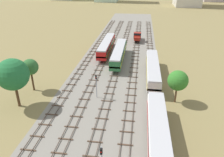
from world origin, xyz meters
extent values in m
plane|color=olive|center=(0.00, 56.00, 0.00)|extent=(480.00, 480.00, 0.00)
cube|color=gray|center=(0.00, 56.00, 0.00)|extent=(22.76, 176.00, 0.01)
cube|color=#47382D|center=(-10.10, 57.00, 0.22)|extent=(0.07, 126.00, 0.15)
cube|color=#47382D|center=(-8.66, 57.00, 0.22)|extent=(0.07, 126.00, 0.15)
cube|color=brown|center=(-9.38, 22.50, 0.07)|extent=(2.40, 0.22, 0.14)
cube|color=brown|center=(-9.38, 25.50, 0.07)|extent=(2.40, 0.22, 0.14)
cube|color=brown|center=(-9.38, 28.50, 0.07)|extent=(2.40, 0.22, 0.14)
cube|color=brown|center=(-9.38, 31.50, 0.07)|extent=(2.40, 0.22, 0.14)
cube|color=brown|center=(-9.38, 34.50, 0.07)|extent=(2.40, 0.22, 0.14)
cube|color=brown|center=(-9.38, 37.50, 0.07)|extent=(2.40, 0.22, 0.14)
cube|color=brown|center=(-9.38, 40.50, 0.07)|extent=(2.40, 0.22, 0.14)
cube|color=brown|center=(-9.38, 43.50, 0.07)|extent=(2.40, 0.22, 0.14)
cube|color=brown|center=(-9.38, 46.50, 0.07)|extent=(2.40, 0.22, 0.14)
cube|color=brown|center=(-9.38, 49.50, 0.07)|extent=(2.40, 0.22, 0.14)
cube|color=brown|center=(-9.38, 52.50, 0.07)|extent=(2.40, 0.22, 0.14)
cube|color=brown|center=(-9.38, 55.50, 0.07)|extent=(2.40, 0.22, 0.14)
cube|color=brown|center=(-9.38, 58.50, 0.07)|extent=(2.40, 0.22, 0.14)
cube|color=brown|center=(-9.38, 61.50, 0.07)|extent=(2.40, 0.22, 0.14)
cube|color=brown|center=(-9.38, 64.50, 0.07)|extent=(2.40, 0.22, 0.14)
cube|color=brown|center=(-9.38, 67.50, 0.07)|extent=(2.40, 0.22, 0.14)
cube|color=brown|center=(-9.38, 70.50, 0.07)|extent=(2.40, 0.22, 0.14)
cube|color=brown|center=(-9.38, 73.50, 0.07)|extent=(2.40, 0.22, 0.14)
cube|color=brown|center=(-9.38, 76.50, 0.07)|extent=(2.40, 0.22, 0.14)
cube|color=brown|center=(-9.38, 79.50, 0.07)|extent=(2.40, 0.22, 0.14)
cube|color=brown|center=(-9.38, 82.50, 0.07)|extent=(2.40, 0.22, 0.14)
cube|color=brown|center=(-9.38, 85.50, 0.07)|extent=(2.40, 0.22, 0.14)
cube|color=brown|center=(-9.38, 88.50, 0.07)|extent=(2.40, 0.22, 0.14)
cube|color=brown|center=(-9.38, 91.50, 0.07)|extent=(2.40, 0.22, 0.14)
cube|color=brown|center=(-9.38, 94.50, 0.07)|extent=(2.40, 0.22, 0.14)
cube|color=brown|center=(-9.38, 97.50, 0.07)|extent=(2.40, 0.22, 0.14)
cube|color=brown|center=(-9.38, 100.50, 0.07)|extent=(2.40, 0.22, 0.14)
cube|color=brown|center=(-9.38, 103.50, 0.07)|extent=(2.40, 0.22, 0.14)
cube|color=brown|center=(-9.38, 106.50, 0.07)|extent=(2.40, 0.22, 0.14)
cube|color=brown|center=(-9.38, 109.50, 0.07)|extent=(2.40, 0.22, 0.14)
cube|color=brown|center=(-9.38, 112.50, 0.07)|extent=(2.40, 0.22, 0.14)
cube|color=brown|center=(-9.38, 115.50, 0.07)|extent=(2.40, 0.22, 0.14)
cube|color=brown|center=(-9.38, 118.50, 0.07)|extent=(2.40, 0.22, 0.14)
cube|color=#47382D|center=(-5.41, 57.00, 0.22)|extent=(0.07, 126.00, 0.15)
cube|color=#47382D|center=(-3.97, 57.00, 0.22)|extent=(0.07, 126.00, 0.15)
cube|color=brown|center=(-4.69, 22.50, 0.07)|extent=(2.40, 0.22, 0.14)
cube|color=brown|center=(-4.69, 25.50, 0.07)|extent=(2.40, 0.22, 0.14)
cube|color=brown|center=(-4.69, 28.50, 0.07)|extent=(2.40, 0.22, 0.14)
cube|color=brown|center=(-4.69, 31.50, 0.07)|extent=(2.40, 0.22, 0.14)
cube|color=brown|center=(-4.69, 34.50, 0.07)|extent=(2.40, 0.22, 0.14)
cube|color=brown|center=(-4.69, 37.50, 0.07)|extent=(2.40, 0.22, 0.14)
cube|color=brown|center=(-4.69, 40.50, 0.07)|extent=(2.40, 0.22, 0.14)
cube|color=brown|center=(-4.69, 43.50, 0.07)|extent=(2.40, 0.22, 0.14)
cube|color=brown|center=(-4.69, 46.50, 0.07)|extent=(2.40, 0.22, 0.14)
cube|color=brown|center=(-4.69, 49.50, 0.07)|extent=(2.40, 0.22, 0.14)
cube|color=brown|center=(-4.69, 52.50, 0.07)|extent=(2.40, 0.22, 0.14)
cube|color=brown|center=(-4.69, 55.50, 0.07)|extent=(2.40, 0.22, 0.14)
cube|color=brown|center=(-4.69, 58.50, 0.07)|extent=(2.40, 0.22, 0.14)
cube|color=brown|center=(-4.69, 61.50, 0.07)|extent=(2.40, 0.22, 0.14)
cube|color=brown|center=(-4.69, 64.50, 0.07)|extent=(2.40, 0.22, 0.14)
cube|color=brown|center=(-4.69, 67.50, 0.07)|extent=(2.40, 0.22, 0.14)
cube|color=brown|center=(-4.69, 70.50, 0.07)|extent=(2.40, 0.22, 0.14)
cube|color=brown|center=(-4.69, 73.50, 0.07)|extent=(2.40, 0.22, 0.14)
cube|color=brown|center=(-4.69, 76.50, 0.07)|extent=(2.40, 0.22, 0.14)
cube|color=brown|center=(-4.69, 79.50, 0.07)|extent=(2.40, 0.22, 0.14)
cube|color=brown|center=(-4.69, 82.50, 0.07)|extent=(2.40, 0.22, 0.14)
cube|color=brown|center=(-4.69, 85.50, 0.07)|extent=(2.40, 0.22, 0.14)
cube|color=brown|center=(-4.69, 88.50, 0.07)|extent=(2.40, 0.22, 0.14)
cube|color=brown|center=(-4.69, 91.50, 0.07)|extent=(2.40, 0.22, 0.14)
cube|color=brown|center=(-4.69, 94.50, 0.07)|extent=(2.40, 0.22, 0.14)
cube|color=brown|center=(-4.69, 97.50, 0.07)|extent=(2.40, 0.22, 0.14)
cube|color=brown|center=(-4.69, 100.50, 0.07)|extent=(2.40, 0.22, 0.14)
cube|color=brown|center=(-4.69, 103.50, 0.07)|extent=(2.40, 0.22, 0.14)
cube|color=brown|center=(-4.69, 106.50, 0.07)|extent=(2.40, 0.22, 0.14)
cube|color=brown|center=(-4.69, 109.50, 0.07)|extent=(2.40, 0.22, 0.14)
cube|color=brown|center=(-4.69, 112.50, 0.07)|extent=(2.40, 0.22, 0.14)
cube|color=brown|center=(-4.69, 115.50, 0.07)|extent=(2.40, 0.22, 0.14)
cube|color=brown|center=(-4.69, 118.50, 0.07)|extent=(2.40, 0.22, 0.14)
cube|color=#47382D|center=(-0.72, 57.00, 0.22)|extent=(0.07, 126.00, 0.15)
cube|color=#47382D|center=(0.72, 57.00, 0.22)|extent=(0.07, 126.00, 0.15)
cube|color=brown|center=(0.00, 22.50, 0.07)|extent=(2.40, 0.22, 0.14)
cube|color=brown|center=(0.00, 25.50, 0.07)|extent=(2.40, 0.22, 0.14)
cube|color=brown|center=(0.00, 28.50, 0.07)|extent=(2.40, 0.22, 0.14)
cube|color=brown|center=(0.00, 31.50, 0.07)|extent=(2.40, 0.22, 0.14)
cube|color=brown|center=(0.00, 34.50, 0.07)|extent=(2.40, 0.22, 0.14)
cube|color=brown|center=(0.00, 37.50, 0.07)|extent=(2.40, 0.22, 0.14)
cube|color=brown|center=(0.00, 40.50, 0.07)|extent=(2.40, 0.22, 0.14)
cube|color=brown|center=(0.00, 43.50, 0.07)|extent=(2.40, 0.22, 0.14)
cube|color=brown|center=(0.00, 46.50, 0.07)|extent=(2.40, 0.22, 0.14)
cube|color=brown|center=(0.00, 49.50, 0.07)|extent=(2.40, 0.22, 0.14)
cube|color=brown|center=(0.00, 52.50, 0.07)|extent=(2.40, 0.22, 0.14)
cube|color=brown|center=(0.00, 55.50, 0.07)|extent=(2.40, 0.22, 0.14)
cube|color=brown|center=(0.00, 58.50, 0.07)|extent=(2.40, 0.22, 0.14)
cube|color=brown|center=(0.00, 61.50, 0.07)|extent=(2.40, 0.22, 0.14)
cube|color=brown|center=(0.00, 64.50, 0.07)|extent=(2.40, 0.22, 0.14)
cube|color=brown|center=(0.00, 67.50, 0.07)|extent=(2.40, 0.22, 0.14)
cube|color=brown|center=(0.00, 70.50, 0.07)|extent=(2.40, 0.22, 0.14)
cube|color=brown|center=(0.00, 73.50, 0.07)|extent=(2.40, 0.22, 0.14)
cube|color=brown|center=(0.00, 76.50, 0.07)|extent=(2.40, 0.22, 0.14)
cube|color=brown|center=(0.00, 79.50, 0.07)|extent=(2.40, 0.22, 0.14)
cube|color=brown|center=(0.00, 82.50, 0.07)|extent=(2.40, 0.22, 0.14)
cube|color=brown|center=(0.00, 85.50, 0.07)|extent=(2.40, 0.22, 0.14)
cube|color=brown|center=(0.00, 88.50, 0.07)|extent=(2.40, 0.22, 0.14)
cube|color=brown|center=(0.00, 91.50, 0.07)|extent=(2.40, 0.22, 0.14)
cube|color=brown|center=(0.00, 94.50, 0.07)|extent=(2.40, 0.22, 0.14)
cube|color=brown|center=(0.00, 97.50, 0.07)|extent=(2.40, 0.22, 0.14)
cube|color=brown|center=(0.00, 100.50, 0.07)|extent=(2.40, 0.22, 0.14)
cube|color=brown|center=(0.00, 103.50, 0.07)|extent=(2.40, 0.22, 0.14)
cube|color=brown|center=(0.00, 106.50, 0.07)|extent=(2.40, 0.22, 0.14)
cube|color=brown|center=(0.00, 109.50, 0.07)|extent=(2.40, 0.22, 0.14)
cube|color=brown|center=(0.00, 112.50, 0.07)|extent=(2.40, 0.22, 0.14)
cube|color=brown|center=(0.00, 115.50, 0.07)|extent=(2.40, 0.22, 0.14)
cube|color=brown|center=(0.00, 118.50, 0.07)|extent=(2.40, 0.22, 0.14)
cube|color=#47382D|center=(3.97, 57.00, 0.22)|extent=(0.07, 126.00, 0.15)
cube|color=#47382D|center=(5.41, 57.00, 0.22)|extent=(0.07, 126.00, 0.15)
cube|color=brown|center=(4.69, 25.50, 0.07)|extent=(2.40, 0.22, 0.14)
cube|color=brown|center=(4.69, 28.50, 0.07)|extent=(2.40, 0.22, 0.14)
cube|color=brown|center=(4.69, 31.50, 0.07)|extent=(2.40, 0.22, 0.14)
cube|color=brown|center=(4.69, 34.50, 0.07)|extent=(2.40, 0.22, 0.14)
cube|color=brown|center=(4.69, 37.50, 0.07)|extent=(2.40, 0.22, 0.14)
cube|color=brown|center=(4.69, 40.50, 0.07)|extent=(2.40, 0.22, 0.14)
cube|color=brown|center=(4.69, 43.50, 0.07)|extent=(2.40, 0.22, 0.14)
cube|color=brown|center=(4.69, 46.50, 0.07)|extent=(2.40, 0.22, 0.14)
cube|color=brown|center=(4.69, 49.50, 0.07)|extent=(2.40, 0.22, 0.14)
cube|color=brown|center=(4.69, 52.50, 0.07)|extent=(2.40, 0.22, 0.14)
cube|color=brown|center=(4.69, 55.50, 0.07)|extent=(2.40, 0.22, 0.14)
cube|color=brown|center=(4.69, 58.50, 0.07)|extent=(2.40, 0.22, 0.14)
cube|color=brown|center=(4.69, 61.50, 0.07)|extent=(2.40, 0.22, 0.14)
cube|color=brown|center=(4.69, 64.50, 0.07)|extent=(2.40, 0.22, 0.14)
cube|color=brown|center=(4.69, 67.50, 0.07)|extent=(2.40, 0.22, 0.14)
cube|color=brown|center=(4.69, 70.50, 0.07)|extent=(2.40, 0.22, 0.14)
cube|color=brown|center=(4.69, 73.50, 0.07)|extent=(2.40, 0.22, 0.14)
cube|color=brown|center=(4.69, 76.50, 0.07)|extent=(2.40, 0.22, 0.14)
cube|color=brown|center=(4.69, 79.50, 0.07)|extent=(2.40, 0.22, 0.14)
cube|color=brown|center=(4.69, 82.50, 0.07)|extent=(2.40, 0.22, 0.14)
cube|color=brown|center=(4.69, 85.50, 0.07)|extent=(2.40, 0.22, 0.14)
cube|color=brown|center=(4.69, 88.50, 0.07)|extent=(2.40, 0.22, 0.14)
cube|color=brown|center=(4.69, 91.50, 0.07)|extent=(2.40, 0.22, 0.14)
cube|color=brown|center=(4.69, 94.50, 0.07)|extent=(2.40, 0.22, 0.14)
cube|color=brown|center=(4.69, 97.50, 0.07)|extent=(2.40, 0.22, 0.14)
cube|color=brown|center=(4.69, 100.50, 0.07)|extent=(2.40, 0.22, 0.14)
cube|color=brown|center=(4.69, 103.50, 0.07)|extent=(2.40, 0.22, 0.14)
cube|color=brown|center=(4.69, 106.50, 0.07)|extent=(2.40, 0.22, 0.14)
cube|color=brown|center=(4.69, 109.50, 0.07)|extent=(2.40, 0.22, 0.14)
cube|color=brown|center=(4.69, 112.50, 0.07)|extent=(2.40, 0.22, 0.14)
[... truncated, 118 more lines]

